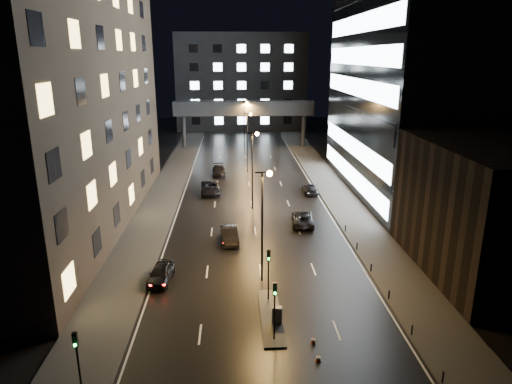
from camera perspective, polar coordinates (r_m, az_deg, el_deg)
ground at (r=71.50m, az=-0.88°, el=1.00°), size 160.00×160.00×0.00m
sidewalk_left at (r=67.40m, az=-11.40°, el=-0.26°), size 5.00×110.00×0.15m
sidewalk_right at (r=68.28m, az=9.82°, el=0.05°), size 5.00×110.00×0.15m
building_left at (r=56.48m, az=-24.76°, el=15.90°), size 15.00×48.00×40.00m
building_right_low at (r=45.91m, az=26.47°, el=-2.02°), size 10.00×18.00×12.00m
building_right_glass at (r=70.41m, az=21.10°, el=18.22°), size 20.00×36.00×45.00m
building_far at (r=126.99m, az=-1.87°, el=13.61°), size 34.00×14.00×25.00m
skybridge at (r=99.42m, az=-1.53°, el=10.34°), size 30.00×3.00×10.00m
median_island at (r=36.43m, az=1.85°, el=-15.27°), size 1.60×8.00×0.15m
traffic_signal_near at (r=37.14m, az=1.58°, el=-9.28°), size 0.28×0.34×4.40m
traffic_signal_far at (r=32.30m, az=2.35°, el=-13.55°), size 0.28×0.34×4.40m
traffic_signal_corner at (r=29.52m, az=-21.45°, el=-18.41°), size 0.28×0.34×4.40m
bollard_row at (r=41.97m, az=15.17°, el=-10.71°), size 0.12×25.12×0.90m
streetlight_near at (r=39.05m, az=1.02°, el=-2.53°), size 1.45×0.50×10.15m
streetlight_mid_a at (r=58.28m, az=-0.32°, el=3.96°), size 1.45×0.50×10.15m
streetlight_mid_b at (r=77.90m, az=-0.99°, el=7.21°), size 1.45×0.50×10.15m
streetlight_far at (r=97.67m, az=-1.40°, el=9.14°), size 1.45×0.50×10.15m
car_away_a at (r=42.04m, az=-11.81°, el=-9.90°), size 2.27×4.75×1.57m
car_away_b at (r=49.47m, az=-3.33°, el=-5.35°), size 2.15×5.01×1.61m
car_away_c at (r=66.77m, az=-5.72°, el=0.51°), size 3.11×6.10×1.65m
car_away_d at (r=77.09m, az=-4.66°, el=2.70°), size 2.43×5.39×1.53m
car_toward_a at (r=54.60m, az=5.85°, el=-3.31°), size 2.98×5.63×1.51m
car_toward_b at (r=66.97m, az=6.78°, el=0.40°), size 2.09×4.77×1.36m
utility_cabinet at (r=35.24m, az=2.67°, el=-15.10°), size 0.80×0.63×1.31m
cone_a at (r=33.72m, az=7.18°, el=-17.93°), size 0.35×0.35×0.53m
cone_b at (r=32.23m, az=7.79°, el=-19.89°), size 0.46×0.46×0.46m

